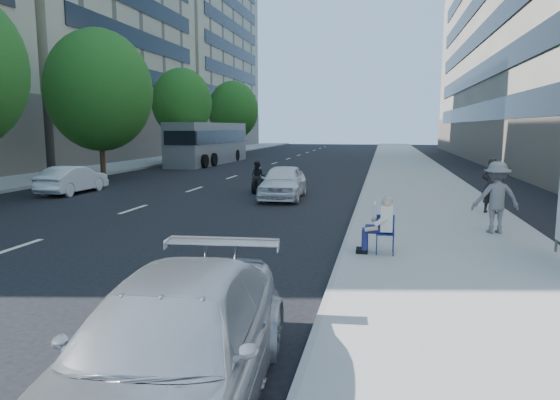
% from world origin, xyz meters
% --- Properties ---
extents(ground, '(160.00, 160.00, 0.00)m').
position_xyz_m(ground, '(0.00, 0.00, 0.00)').
color(ground, black).
rests_on(ground, ground).
extents(near_sidewalk, '(5.00, 120.00, 0.15)m').
position_xyz_m(near_sidewalk, '(4.00, 20.00, 0.07)').
color(near_sidewalk, '#99978F').
rests_on(near_sidewalk, ground).
extents(far_sidewalk, '(4.50, 120.00, 0.15)m').
position_xyz_m(far_sidewalk, '(-16.75, 20.00, 0.07)').
color(far_sidewalk, '#99978F').
rests_on(far_sidewalk, ground).
extents(far_bldg_north, '(22.00, 28.00, 28.00)m').
position_xyz_m(far_bldg_north, '(-30.00, 62.00, 14.00)').
color(far_bldg_north, tan).
rests_on(far_bldg_north, ground).
extents(tree_far_c, '(6.00, 6.00, 8.47)m').
position_xyz_m(tree_far_c, '(-13.70, 18.00, 5.02)').
color(tree_far_c, '#382616').
rests_on(tree_far_c, ground).
extents(tree_far_d, '(4.80, 4.80, 7.65)m').
position_xyz_m(tree_far_d, '(-13.70, 30.00, 4.89)').
color(tree_far_d, '#382616').
rests_on(tree_far_d, ground).
extents(tree_far_e, '(5.40, 5.40, 7.89)m').
position_xyz_m(tree_far_e, '(-13.70, 44.00, 4.78)').
color(tree_far_e, '#382616').
rests_on(tree_far_e, ground).
extents(seated_protester, '(0.83, 1.11, 1.31)m').
position_xyz_m(seated_protester, '(2.29, 2.75, 0.87)').
color(seated_protester, navy).
rests_on(seated_protester, near_sidewalk).
extents(jogger, '(1.32, 0.87, 1.90)m').
position_xyz_m(jogger, '(5.27, 5.62, 1.10)').
color(jogger, slate).
rests_on(jogger, near_sidewalk).
extents(pedestrian_woman, '(0.78, 0.69, 1.80)m').
position_xyz_m(pedestrian_woman, '(5.80, 8.90, 1.05)').
color(pedestrian_woman, black).
rests_on(pedestrian_woman, near_sidewalk).
extents(parked_sedan, '(2.36, 4.97, 1.40)m').
position_xyz_m(parked_sedan, '(0.25, -3.85, 0.70)').
color(parked_sedan, '#A7A9AE').
rests_on(parked_sedan, ground).
extents(white_sedan_near, '(1.84, 4.18, 1.40)m').
position_xyz_m(white_sedan_near, '(-1.74, 11.82, 0.70)').
color(white_sedan_near, white).
rests_on(white_sedan_near, ground).
extents(white_sedan_mid, '(1.34, 3.76, 1.24)m').
position_xyz_m(white_sedan_mid, '(-11.33, 11.57, 0.62)').
color(white_sedan_mid, white).
rests_on(white_sedan_mid, ground).
extents(motorcycle, '(0.71, 2.04, 1.42)m').
position_xyz_m(motorcycle, '(-3.25, 13.58, 0.64)').
color(motorcycle, black).
rests_on(motorcycle, ground).
extents(bus, '(2.90, 12.11, 3.30)m').
position_xyz_m(bus, '(-11.62, 30.48, 1.64)').
color(bus, slate).
rests_on(bus, ground).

